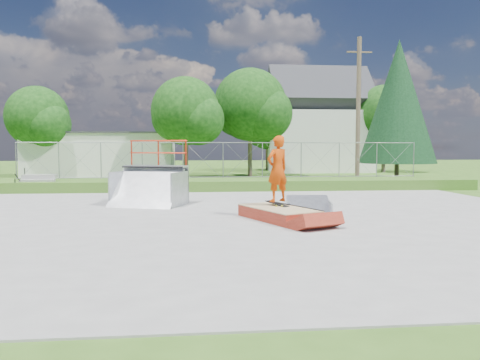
% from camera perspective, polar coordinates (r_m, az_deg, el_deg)
% --- Properties ---
extents(ground, '(120.00, 120.00, 0.00)m').
position_cam_1_polar(ground, '(13.21, 0.74, -4.89)').
color(ground, '#325518').
rests_on(ground, ground).
extents(concrete_pad, '(20.00, 16.00, 0.04)m').
position_cam_1_polar(concrete_pad, '(13.21, 0.74, -4.81)').
color(concrete_pad, gray).
rests_on(concrete_pad, ground).
extents(grass_berm, '(24.00, 3.00, 0.50)m').
position_cam_1_polar(grass_berm, '(22.59, -1.92, -0.55)').
color(grass_berm, '#325518').
rests_on(grass_berm, ground).
extents(grind_box, '(2.11, 2.79, 0.37)m').
position_cam_1_polar(grind_box, '(13.10, 4.70, -4.16)').
color(grind_box, maroon).
rests_on(grind_box, concrete_pad).
extents(quarter_pipe, '(2.80, 2.58, 2.30)m').
position_cam_1_polar(quarter_pipe, '(16.52, -11.16, 0.83)').
color(quarter_pipe, '#94969B').
rests_on(quarter_pipe, concrete_pad).
extents(flat_bank_ramp, '(1.56, 1.63, 0.42)m').
position_cam_1_polar(flat_bank_ramp, '(15.15, 8.36, -3.00)').
color(flat_bank_ramp, '#94969B').
rests_on(flat_bank_ramp, concrete_pad).
extents(skateboard, '(0.64, 0.78, 0.13)m').
position_cam_1_polar(skateboard, '(13.45, 4.56, -2.95)').
color(skateboard, black).
rests_on(skateboard, grind_box).
extents(skater, '(0.82, 0.72, 1.89)m').
position_cam_1_polar(skater, '(13.36, 4.59, 1.06)').
color(skater, '#C23D07').
rests_on(skater, grind_box).
extents(concrete_stairs, '(1.50, 1.60, 0.80)m').
position_cam_1_polar(concrete_stairs, '(22.85, -23.57, -0.46)').
color(concrete_stairs, gray).
rests_on(concrete_stairs, ground).
extents(chain_link_fence, '(20.00, 0.06, 1.80)m').
position_cam_1_polar(chain_link_fence, '(23.52, -2.08, 2.43)').
color(chain_link_fence, gray).
rests_on(chain_link_fence, grass_berm).
extents(utility_building_flat, '(10.00, 6.00, 3.00)m').
position_cam_1_polar(utility_building_flat, '(35.59, -16.23, 2.97)').
color(utility_building_flat, silver).
rests_on(utility_building_flat, ground).
extents(gable_house, '(8.40, 6.08, 8.94)m').
position_cam_1_polar(gable_house, '(40.38, 9.46, 6.49)').
color(gable_house, silver).
rests_on(gable_house, ground).
extents(utility_pole, '(0.24, 0.24, 8.00)m').
position_cam_1_polar(utility_pole, '(26.59, 14.22, 8.10)').
color(utility_pole, '#4E4131').
rests_on(utility_pole, ground).
extents(tree_left_near, '(4.76, 4.48, 6.65)m').
position_cam_1_polar(tree_left_near, '(30.88, -6.21, 8.05)').
color(tree_left_near, '#4E4131').
rests_on(tree_left_near, ground).
extents(tree_center, '(5.44, 5.12, 7.60)m').
position_cam_1_polar(tree_center, '(33.17, 1.77, 8.85)').
color(tree_center, '#4E4131').
rests_on(tree_center, ground).
extents(tree_left_far, '(4.42, 4.16, 6.18)m').
position_cam_1_polar(tree_left_far, '(34.46, -23.20, 6.83)').
color(tree_left_far, '#4E4131').
rests_on(tree_left_far, ground).
extents(tree_right_far, '(5.10, 4.80, 7.12)m').
position_cam_1_polar(tree_right_far, '(40.08, 17.65, 7.39)').
color(tree_right_far, '#4E4131').
rests_on(tree_right_far, ground).
extents(tree_back_mid, '(4.08, 3.84, 5.70)m').
position_cam_1_polar(tree_back_mid, '(41.40, 3.69, 6.19)').
color(tree_back_mid, '#4E4131').
rests_on(tree_back_mid, ground).
extents(conifer_tree, '(5.04, 5.04, 9.10)m').
position_cam_1_polar(conifer_tree, '(32.98, 18.73, 9.02)').
color(conifer_tree, '#4E4131').
rests_on(conifer_tree, ground).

